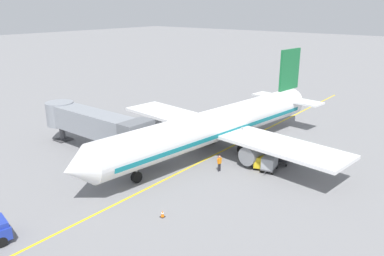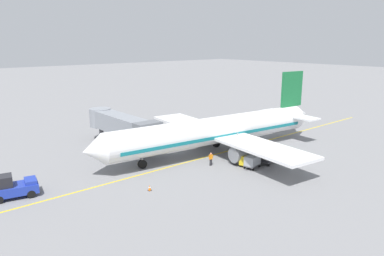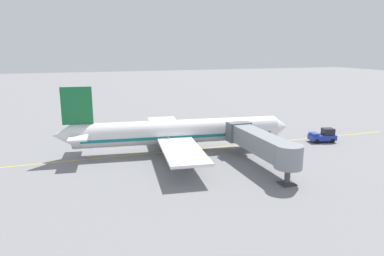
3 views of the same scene
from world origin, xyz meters
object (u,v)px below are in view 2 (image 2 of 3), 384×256
baggage_cart_front (252,161)px  baggage_cart_second_in_train (268,157)px  baggage_tug_lead (247,160)px  jet_bridge (121,124)px  ground_crew_wing_walker (211,158)px  pushback_tractor (12,187)px  safety_cone_nose_left (150,188)px  parked_airliner (217,131)px

baggage_cart_front → baggage_cart_second_in_train: bearing=-93.9°
baggage_tug_lead → baggage_cart_second_in_train: size_ratio=0.93×
jet_bridge → ground_crew_wing_walker: 15.19m
baggage_tug_lead → ground_crew_wing_walker: (2.86, 3.53, 0.24)m
pushback_tractor → safety_cone_nose_left: size_ratio=8.05×
baggage_cart_front → ground_crew_wing_walker: 5.13m
parked_airliner → pushback_tractor: size_ratio=7.86×
ground_crew_wing_walker → safety_cone_nose_left: size_ratio=2.86×
baggage_tug_lead → safety_cone_nose_left: baggage_tug_lead is taller
safety_cone_nose_left → baggage_cart_front: bearing=-100.0°
ground_crew_wing_walker → safety_cone_nose_left: 10.36m
parked_airliner → baggage_cart_front: size_ratio=12.54×
baggage_cart_second_in_train → parked_airliner: bearing=12.9°
baggage_tug_lead → safety_cone_nose_left: (1.28, 13.75, -0.42)m
safety_cone_nose_left → baggage_cart_second_in_train: bearing=-99.0°
parked_airliner → pushback_tractor: (2.34, 25.90, -2.09)m
baggage_cart_front → ground_crew_wing_walker: (3.95, 3.27, 0.00)m
parked_airliner → baggage_cart_front: 7.77m
baggage_tug_lead → baggage_cart_second_in_train: baggage_tug_lead is taller
ground_crew_wing_walker → baggage_cart_front: bearing=-140.4°
pushback_tractor → safety_cone_nose_left: (-7.34, -11.37, -0.81)m
baggage_cart_front → baggage_cart_second_in_train: 2.79m
pushback_tractor → baggage_tug_lead: size_ratio=1.72×
baggage_cart_second_in_train → baggage_tug_lead: bearing=63.0°
baggage_cart_front → ground_crew_wing_walker: size_ratio=1.76×
parked_airliner → baggage_tug_lead: (-6.27, 0.78, -2.47)m
baggage_cart_second_in_train → jet_bridge: bearing=29.7°
parked_airliner → baggage_cart_front: bearing=171.9°
pushback_tractor → baggage_cart_second_in_train: (-9.90, -27.64, -0.15)m
baggage_cart_front → parked_airliner: bearing=-8.1°
baggage_cart_second_in_train → ground_crew_wing_walker: size_ratio=1.76×
jet_bridge → baggage_cart_second_in_train: (-18.45, -10.53, -2.51)m
safety_cone_nose_left → baggage_tug_lead: bearing=-95.3°
pushback_tractor → jet_bridge: bearing=-63.5°
baggage_cart_second_in_train → pushback_tractor: bearing=70.3°
pushback_tractor → baggage_cart_front: bearing=-111.3°
parked_airliner → ground_crew_wing_walker: 5.94m
ground_crew_wing_walker → parked_airliner: bearing=-51.6°
baggage_cart_front → safety_cone_nose_left: size_ratio=5.05×
parked_airliner → pushback_tractor: bearing=84.8°
parked_airliner → ground_crew_wing_walker: (-3.42, 4.32, -2.23)m
baggage_cart_front → safety_cone_nose_left: bearing=80.0°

